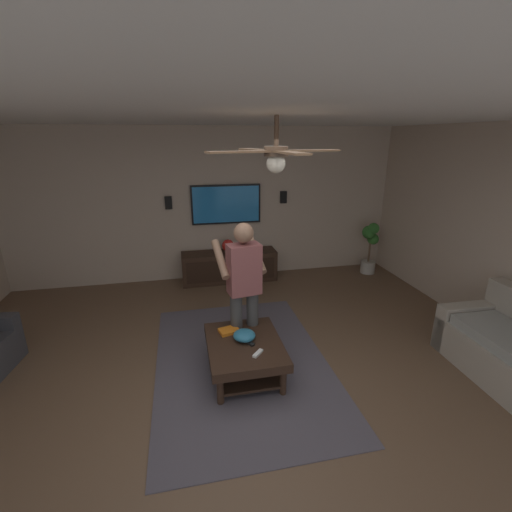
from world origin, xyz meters
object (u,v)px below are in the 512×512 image
(remote_black, at_px, (249,343))
(wall_speaker_right, at_px, (168,203))
(ceiling_fan, at_px, (275,155))
(tv, at_px, (226,204))
(vase_round, at_px, (228,245))
(wall_speaker_left, at_px, (283,197))
(coffee_table, at_px, (245,350))
(potted_plant_tall, at_px, (370,245))
(person_standing, at_px, (244,283))
(media_console, at_px, (230,266))
(book, at_px, (229,331))
(bowl, at_px, (244,335))
(remote_white, at_px, (258,353))

(remote_black, xyz_separation_m, wall_speaker_right, (3.03, 0.82, 1.02))
(ceiling_fan, bearing_deg, tv, -0.10)
(vase_round, bearing_deg, wall_speaker_left, -79.22)
(coffee_table, relative_size, remote_black, 6.67)
(potted_plant_tall, height_order, ceiling_fan, ceiling_fan)
(person_standing, bearing_deg, tv, -12.95)
(tv, bearing_deg, coffee_table, -4.21)
(media_console, height_order, wall_speaker_left, wall_speaker_left)
(media_console, bearing_deg, book, -8.07)
(wall_speaker_left, xyz_separation_m, wall_speaker_right, (0.00, 2.07, -0.03))
(bowl, distance_m, remote_black, 0.10)
(media_console, bearing_deg, person_standing, -3.75)
(bowl, xyz_separation_m, book, (0.20, 0.14, -0.04))
(media_console, relative_size, potted_plant_tall, 1.68)
(remote_white, bearing_deg, ceiling_fan, -90.46)
(vase_round, bearing_deg, ceiling_fan, -179.88)
(coffee_table, height_order, person_standing, person_standing)
(remote_white, xyz_separation_m, vase_round, (3.04, -0.11, 0.25))
(person_standing, xyz_separation_m, bowl, (-0.33, 0.06, -0.48))
(remote_white, bearing_deg, potted_plant_tall, -2.31)
(wall_speaker_left, bearing_deg, person_standing, 154.96)
(tv, xyz_separation_m, remote_white, (-3.23, 0.13, -0.96))
(wall_speaker_left, relative_size, wall_speaker_right, 1.00)
(remote_black, bearing_deg, potted_plant_tall, 100.26)
(person_standing, height_order, book, person_standing)
(wall_speaker_right, bearing_deg, potted_plant_tall, -96.80)
(media_console, bearing_deg, wall_speaker_left, 103.38)
(media_console, relative_size, tv, 1.37)
(coffee_table, bearing_deg, ceiling_fan, -149.76)
(media_console, xyz_separation_m, remote_black, (-2.78, 0.18, 0.14))
(media_console, distance_m, remote_white, 3.00)
(remote_white, xyz_separation_m, wall_speaker_left, (3.25, -1.19, 1.05))
(tv, height_order, remote_white, tv)
(bowl, bearing_deg, vase_round, -4.17)
(remote_black, bearing_deg, wall_speaker_left, 125.65)
(remote_white, xyz_separation_m, wall_speaker_right, (3.25, 0.88, 1.02))
(coffee_table, distance_m, wall_speaker_left, 3.46)
(vase_round, relative_size, wall_speaker_left, 1.00)
(ceiling_fan, bearing_deg, remote_white, 46.90)
(remote_black, height_order, wall_speaker_left, wall_speaker_left)
(media_console, xyz_separation_m, book, (-2.49, 0.35, 0.14))
(media_console, xyz_separation_m, remote_white, (-2.99, 0.13, 0.14))
(tv, bearing_deg, remote_black, -3.44)
(coffee_table, distance_m, wall_speaker_right, 3.30)
(book, height_order, ceiling_fan, ceiling_fan)
(person_standing, bearing_deg, wall_speaker_left, -34.58)
(remote_black, height_order, wall_speaker_right, wall_speaker_right)
(tv, xyz_separation_m, potted_plant_tall, (-0.43, -2.68, -0.80))
(person_standing, xyz_separation_m, wall_speaker_right, (2.62, 0.85, 0.50))
(tv, distance_m, book, 2.92)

